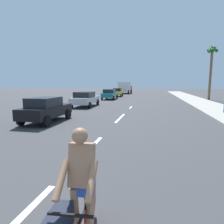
# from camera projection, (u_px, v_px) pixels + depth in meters

# --- Properties ---
(ground_plane) EXTENTS (160.00, 160.00, 0.00)m
(ground_plane) POSITION_uv_depth(u_px,v_px,m) (130.00, 108.00, 19.47)
(ground_plane) COLOR #38383A
(sidewalk_strip) EXTENTS (3.60, 80.00, 0.14)m
(sidewalk_strip) POSITION_uv_depth(u_px,v_px,m) (211.00, 107.00, 19.70)
(sidewalk_strip) COLOR #9E998E
(sidewalk_strip) RESTS_ON ground
(lane_stripe_1) EXTENTS (0.16, 1.80, 0.01)m
(lane_stripe_1) POSITION_uv_depth(u_px,v_px,m) (28.00, 210.00, 3.69)
(lane_stripe_1) COLOR white
(lane_stripe_1) RESTS_ON ground
(lane_stripe_2) EXTENTS (0.16, 1.80, 0.01)m
(lane_stripe_2) POSITION_uv_depth(u_px,v_px,m) (95.00, 143.00, 7.81)
(lane_stripe_2) COLOR white
(lane_stripe_2) RESTS_ON ground
(lane_stripe_3) EXTENTS (0.16, 1.80, 0.01)m
(lane_stripe_3) POSITION_uv_depth(u_px,v_px,m) (118.00, 120.00, 12.79)
(lane_stripe_3) COLOR white
(lane_stripe_3) RESTS_ON ground
(lane_stripe_4) EXTENTS (0.16, 1.80, 0.01)m
(lane_stripe_4) POSITION_uv_depth(u_px,v_px,m) (122.00, 116.00, 14.52)
(lane_stripe_4) COLOR white
(lane_stripe_4) RESTS_ON ground
(lane_stripe_5) EXTENTS (0.16, 1.80, 0.01)m
(lane_stripe_5) POSITION_uv_depth(u_px,v_px,m) (131.00, 107.00, 19.73)
(lane_stripe_5) COLOR white
(lane_stripe_5) RESTS_ON ground
(cyclist) EXTENTS (0.66, 1.71, 1.82)m
(cyclist) POSITION_uv_depth(u_px,v_px,m) (77.00, 198.00, 2.67)
(cyclist) COLOR black
(cyclist) RESTS_ON ground
(parked_car_black) EXTENTS (1.86, 3.99, 1.57)m
(parked_car_black) POSITION_uv_depth(u_px,v_px,m) (46.00, 109.00, 12.11)
(parked_car_black) COLOR black
(parked_car_black) RESTS_ON ground
(parked_car_silver) EXTENTS (2.19, 4.59, 1.57)m
(parked_car_silver) POSITION_uv_depth(u_px,v_px,m) (85.00, 99.00, 20.48)
(parked_car_silver) COLOR #B7BABF
(parked_car_silver) RESTS_ON ground
(parked_car_teal) EXTENTS (2.02, 4.30, 1.57)m
(parked_car_teal) POSITION_uv_depth(u_px,v_px,m) (110.00, 94.00, 29.98)
(parked_car_teal) COLOR #14727A
(parked_car_teal) RESTS_ON ground
(parked_car_yellow) EXTENTS (1.93, 3.90, 1.57)m
(parked_car_yellow) POSITION_uv_depth(u_px,v_px,m) (118.00, 92.00, 36.78)
(parked_car_yellow) COLOR gold
(parked_car_yellow) RESTS_ON ground
(delivery_truck) EXTENTS (2.92, 6.35, 2.80)m
(delivery_truck) POSITION_uv_depth(u_px,v_px,m) (125.00, 87.00, 48.16)
(delivery_truck) COLOR maroon
(delivery_truck) RESTS_ON ground
(palm_tree_distant) EXTENTS (1.63, 1.71, 8.15)m
(palm_tree_distant) POSITION_uv_depth(u_px,v_px,m) (212.00, 58.00, 27.66)
(palm_tree_distant) COLOR brown
(palm_tree_distant) RESTS_ON ground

